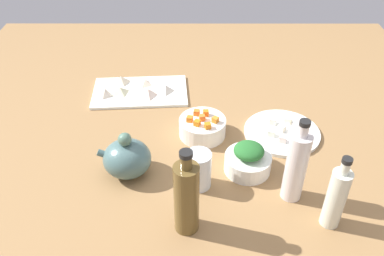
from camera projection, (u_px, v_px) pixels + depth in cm
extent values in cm
cube|color=olive|center=(192.00, 144.00, 134.37)|extent=(190.00, 190.00, 3.00)
cube|color=white|center=(140.00, 92.00, 156.10)|extent=(36.72, 23.39, 1.00)
cylinder|color=white|center=(282.00, 132.00, 135.81)|extent=(24.97, 24.97, 1.20)
cylinder|color=white|center=(247.00, 163.00, 120.69)|extent=(13.76, 13.76, 5.32)
cylinder|color=white|center=(202.00, 127.00, 133.99)|extent=(15.26, 15.26, 6.09)
ellipsoid|color=#466565|center=(127.00, 159.00, 118.00)|extent=(13.92, 13.27, 10.98)
sphere|color=#4D705E|center=(124.00, 139.00, 113.75)|extent=(3.90, 3.90, 3.90)
cylinder|color=#466565|center=(106.00, 155.00, 117.18)|extent=(5.38, 2.00, 3.93)
cylinder|color=silver|center=(335.00, 199.00, 101.17)|extent=(4.97, 4.97, 17.39)
cylinder|color=silver|center=(345.00, 168.00, 94.90)|extent=(2.24, 2.24, 3.39)
cylinder|color=black|center=(347.00, 161.00, 93.51)|extent=(2.48, 2.48, 1.20)
cylinder|color=brown|center=(186.00, 199.00, 99.15)|extent=(6.28, 6.28, 20.50)
cylinder|color=brown|center=(186.00, 162.00, 91.92)|extent=(2.83, 2.83, 3.41)
cylinder|color=black|center=(186.00, 154.00, 90.53)|extent=(3.14, 3.14, 1.20)
cylinder|color=silver|center=(295.00, 167.00, 107.69)|extent=(5.68, 5.68, 20.94)
cylinder|color=silver|center=(303.00, 131.00, 100.32)|extent=(2.56, 2.56, 3.47)
cylinder|color=black|center=(305.00, 123.00, 98.91)|extent=(2.84, 2.84, 1.20)
cylinder|color=white|center=(198.00, 170.00, 113.95)|extent=(7.18, 7.18, 11.38)
cube|color=orange|center=(197.00, 123.00, 129.29)|extent=(2.41, 2.41, 1.80)
cube|color=orange|center=(196.00, 113.00, 133.81)|extent=(2.16, 2.16, 1.80)
cube|color=orange|center=(207.00, 126.00, 128.07)|extent=(2.17, 2.17, 1.80)
cube|color=orange|center=(202.00, 118.00, 131.55)|extent=(2.07, 2.07, 1.80)
cube|color=orange|center=(189.00, 119.00, 130.95)|extent=(2.21, 2.21, 1.80)
cube|color=orange|center=(206.00, 113.00, 133.63)|extent=(1.88, 1.88, 1.80)
cube|color=orange|center=(215.00, 120.00, 130.61)|extent=(2.52, 2.52, 1.80)
ellipsoid|color=#256529|center=(249.00, 151.00, 117.81)|extent=(10.33, 10.13, 4.19)
cube|color=white|center=(272.00, 121.00, 138.04)|extent=(2.76, 2.76, 2.20)
cube|color=white|center=(271.00, 133.00, 132.80)|extent=(2.77, 2.77, 2.20)
cube|color=white|center=(281.00, 128.00, 134.80)|extent=(3.10, 3.10, 2.20)
cube|color=white|center=(297.00, 125.00, 136.33)|extent=(3.11, 3.11, 2.20)
cube|color=white|center=(292.00, 134.00, 132.25)|extent=(2.88, 2.88, 2.20)
cube|color=#F0F0CA|center=(288.00, 120.00, 138.41)|extent=(3.00, 3.00, 2.20)
cube|color=white|center=(283.00, 139.00, 130.36)|extent=(2.84, 2.84, 2.20)
pyramid|color=beige|center=(165.00, 88.00, 154.84)|extent=(5.62, 6.14, 2.66)
pyramid|color=beige|center=(120.00, 90.00, 153.72)|extent=(7.28, 7.25, 2.52)
pyramid|color=beige|center=(148.00, 92.00, 152.28)|extent=(6.28, 6.95, 2.96)
pyramid|color=beige|center=(105.00, 92.00, 152.02)|extent=(4.51, 4.91, 3.09)
pyramid|color=beige|center=(121.00, 80.00, 159.43)|extent=(7.13, 6.82, 3.02)
pyramid|color=beige|center=(145.00, 82.00, 158.73)|extent=(5.75, 5.49, 2.19)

